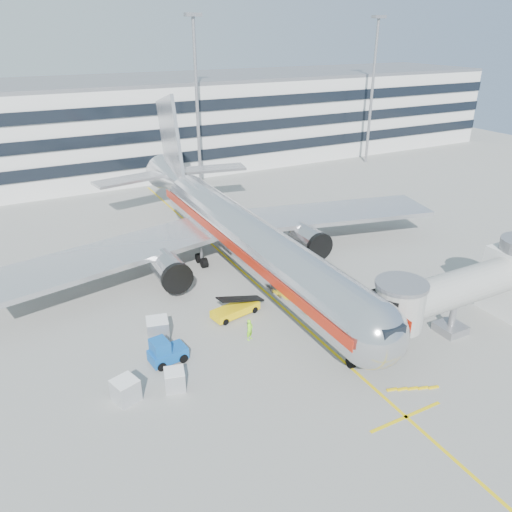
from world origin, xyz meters
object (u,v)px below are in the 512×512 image
main_jet (237,231)px  cargo_container_right (158,329)px  baggage_tug (165,352)px  cargo_container_front (175,380)px  cargo_container_left (126,390)px  ramp_worker (250,330)px  belt_loader (235,309)px

main_jet → cargo_container_right: bearing=-141.7°
main_jet → baggage_tug: size_ratio=17.04×
baggage_tug → cargo_container_front: bearing=-97.0°
cargo_container_left → cargo_container_front: bearing=-6.6°
main_jet → ramp_worker: 14.17m
cargo_container_left → ramp_worker: size_ratio=1.05×
baggage_tug → cargo_container_front: baggage_tug is taller
cargo_container_front → belt_loader: bearing=40.7°
main_jet → cargo_container_right: (-11.73, -9.24, -3.30)m
cargo_container_left → cargo_container_front: cargo_container_left is taller
ramp_worker → cargo_container_front: bearing=174.0°
cargo_container_left → main_jet: bearing=44.0°
belt_loader → cargo_container_left: bearing=-150.2°
cargo_container_left → cargo_container_right: size_ratio=0.95×
main_jet → baggage_tug: main_jet is taller
main_jet → cargo_container_front: main_jet is taller
cargo_container_left → ramp_worker: 11.22m
baggage_tug → cargo_container_left: bearing=-143.1°
belt_loader → main_jet: bearing=63.1°
belt_loader → ramp_worker: belt_loader is taller
main_jet → cargo_container_left: 22.47m
ramp_worker → main_jet: bearing=40.7°
cargo_container_left → ramp_worker: bearing=13.4°
ramp_worker → cargo_container_right: bearing=124.1°
baggage_tug → cargo_container_right: bearing=82.2°
cargo_container_right → ramp_worker: ramp_worker is taller
belt_loader → cargo_container_left: (-11.50, -6.59, 0.20)m
main_jet → cargo_container_front: (-12.58, -15.82, -3.48)m
cargo_container_front → ramp_worker: size_ratio=0.91×
main_jet → belt_loader: bearing=-116.9°
baggage_tug → cargo_container_front: size_ratio=1.75×
belt_loader → baggage_tug: belt_loader is taller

